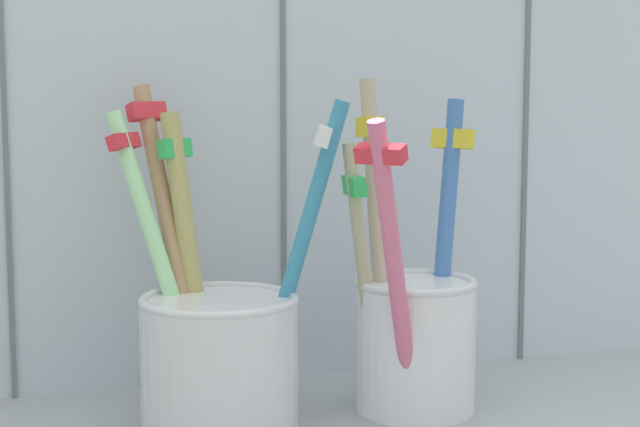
{
  "coord_description": "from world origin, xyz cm",
  "views": [
    {
      "loc": [
        -14.84,
        -49.97,
        19.95
      ],
      "look_at": [
        0.0,
        2.78,
        13.16
      ],
      "focal_mm": 58.53,
      "sensor_mm": 36.0,
      "label": 1
    }
  ],
  "objects": [
    {
      "name": "toothbrush_cup_right",
      "position": [
        5.33,
        2.74,
        6.62
      ],
      "size": [
        9.35,
        9.97,
        18.32
      ],
      "color": "white",
      "rests_on": "counter_slab"
    },
    {
      "name": "toothbrush_cup_left",
      "position": [
        -5.55,
        3.04,
        6.28
      ],
      "size": [
        12.44,
        10.6,
        17.98
      ],
      "color": "silver",
      "rests_on": "counter_slab"
    },
    {
      "name": "tile_wall_back",
      "position": [
        -0.0,
        12.0,
        22.5
      ],
      "size": [
        64.0,
        2.2,
        45.0
      ],
      "color": "silver",
      "rests_on": "ground"
    }
  ]
}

